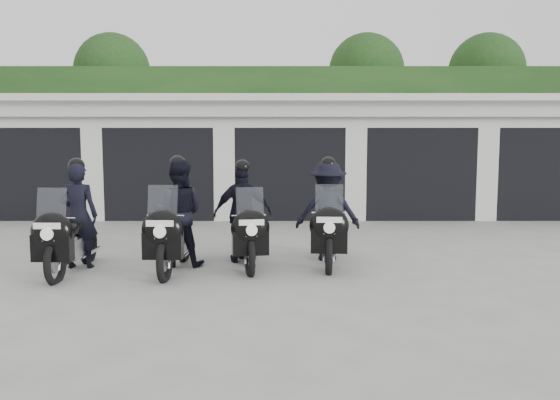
{
  "coord_description": "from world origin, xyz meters",
  "views": [
    {
      "loc": [
        -0.25,
        -8.5,
        2.05
      ],
      "look_at": [
        -0.24,
        0.48,
        1.05
      ],
      "focal_mm": 38.0,
      "sensor_mm": 36.0,
      "label": 1
    }
  ],
  "objects_px": {
    "police_bike_a": "(72,226)",
    "police_bike_c": "(244,219)",
    "police_bike_b": "(176,220)",
    "police_bike_d": "(328,216)"
  },
  "relations": [
    {
      "from": "police_bike_c",
      "to": "police_bike_d",
      "type": "xyz_separation_m",
      "value": [
        1.34,
        0.17,
        0.02
      ]
    },
    {
      "from": "police_bike_b",
      "to": "police_bike_c",
      "type": "relative_size",
      "value": 1.05
    },
    {
      "from": "police_bike_a",
      "to": "police_bike_c",
      "type": "distance_m",
      "value": 2.58
    },
    {
      "from": "police_bike_b",
      "to": "police_bike_d",
      "type": "height_order",
      "value": "police_bike_b"
    },
    {
      "from": "police_bike_b",
      "to": "police_bike_c",
      "type": "bearing_deg",
      "value": 18.29
    },
    {
      "from": "police_bike_a",
      "to": "police_bike_b",
      "type": "xyz_separation_m",
      "value": [
        1.51,
        0.23,
        0.06
      ]
    },
    {
      "from": "police_bike_a",
      "to": "police_bike_d",
      "type": "bearing_deg",
      "value": 11.24
    },
    {
      "from": "police_bike_c",
      "to": "police_bike_d",
      "type": "relative_size",
      "value": 0.97
    },
    {
      "from": "police_bike_c",
      "to": "police_bike_a",
      "type": "bearing_deg",
      "value": -178.22
    },
    {
      "from": "police_bike_a",
      "to": "police_bike_c",
      "type": "xyz_separation_m",
      "value": [
        2.53,
        0.52,
        0.03
      ]
    }
  ]
}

